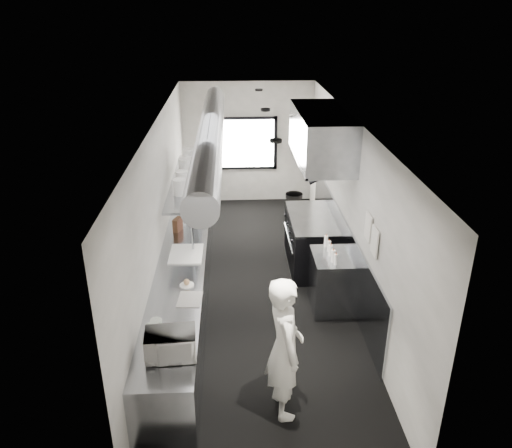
{
  "coord_description": "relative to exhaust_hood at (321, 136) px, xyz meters",
  "views": [
    {
      "loc": [
        -0.38,
        -7.4,
        4.46
      ],
      "look_at": [
        -0.02,
        -0.2,
        1.23
      ],
      "focal_mm": 35.46,
      "sensor_mm": 36.0,
      "label": 1
    }
  ],
  "objects": [
    {
      "name": "far_work_table",
      "position": [
        -2.25,
        2.5,
        -1.94
      ],
      "size": [
        0.7,
        1.2,
        0.9
      ],
      "primitive_type": "cube",
      "color": "gray",
      "rests_on": "floor"
    },
    {
      "name": "notice_sheet_a",
      "position": [
        0.37,
        -1.9,
        -0.79
      ],
      "size": [
        0.02,
        0.28,
        0.38
      ],
      "primitive_type": "cube",
      "color": "white",
      "rests_on": "wall_right"
    },
    {
      "name": "line_cook",
      "position": [
        -0.92,
        -3.53,
        -1.51
      ],
      "size": [
        0.5,
        0.69,
        1.77
      ],
      "primitive_type": "imported",
      "rotation": [
        0.0,
        0.0,
        1.69
      ],
      "color": "silver",
      "rests_on": "floor"
    },
    {
      "name": "wall_front",
      "position": [
        -1.1,
        -4.7,
        -0.99
      ],
      "size": [
        3.0,
        0.02,
        2.8
      ],
      "primitive_type": "cube",
      "color": "silver",
      "rests_on": "floor"
    },
    {
      "name": "squeeze_bottle_a",
      "position": [
        0.01,
        -1.67,
        -1.41
      ],
      "size": [
        0.07,
        0.07,
        0.17
      ],
      "primitive_type": "cylinder",
      "rotation": [
        0.0,
        0.0,
        0.43
      ],
      "color": "white",
      "rests_on": "bottle_station"
    },
    {
      "name": "knife_block",
      "position": [
        -2.4,
        -0.36,
        -1.38
      ],
      "size": [
        0.16,
        0.22,
        0.22
      ],
      "primitive_type": "cube",
      "rotation": [
        0.0,
        0.0,
        -0.37
      ],
      "color": "#552C1E",
      "rests_on": "prep_counter"
    },
    {
      "name": "prep_counter",
      "position": [
        -2.25,
        -1.2,
        -1.94
      ],
      "size": [
        0.7,
        6.0,
        0.9
      ],
      "primitive_type": "cube",
      "color": "gray",
      "rests_on": "floor"
    },
    {
      "name": "range",
      "position": [
        -0.06,
        0.0,
        -1.92
      ],
      "size": [
        0.88,
        1.6,
        0.94
      ],
      "color": "black",
      "rests_on": "floor"
    },
    {
      "name": "cutting_board",
      "position": [
        -2.2,
        -1.25,
        -1.48
      ],
      "size": [
        0.5,
        0.66,
        0.02
      ],
      "primitive_type": "cube",
      "rotation": [
        0.0,
        0.0,
        -0.01
      ],
      "color": "white",
      "rests_on": "prep_counter"
    },
    {
      "name": "deli_tub_b",
      "position": [
        -2.4,
        -3.09,
        -1.44
      ],
      "size": [
        0.15,
        0.15,
        0.1
      ],
      "primitive_type": "cylinder",
      "rotation": [
        0.0,
        0.0,
        -0.03
      ],
      "color": "#B6C2B3",
      "rests_on": "prep_counter"
    },
    {
      "name": "squeeze_bottle_e",
      "position": [
        -0.03,
        -1.08,
        -1.4
      ],
      "size": [
        0.08,
        0.08,
        0.19
      ],
      "primitive_type": "cylinder",
      "rotation": [
        0.0,
        0.0,
        -0.28
      ],
      "color": "white",
      "rests_on": "bottle_station"
    },
    {
      "name": "plate_stack_b",
      "position": [
        -2.3,
        -0.1,
        -0.68
      ],
      "size": [
        0.29,
        0.29,
        0.28
      ],
      "primitive_type": "cylinder",
      "rotation": [
        0.0,
        0.0,
        -0.39
      ],
      "color": "white",
      "rests_on": "pass_shelf"
    },
    {
      "name": "small_plate",
      "position": [
        -2.12,
        -2.16,
        -1.48
      ],
      "size": [
        0.23,
        0.23,
        0.02
      ],
      "primitive_type": "cylinder",
      "rotation": [
        0.0,
        0.0,
        0.2
      ],
      "color": "white",
      "rests_on": "prep_counter"
    },
    {
      "name": "wall_cladding",
      "position": [
        0.38,
        -0.4,
        -1.84
      ],
      "size": [
        0.03,
        5.5,
        1.1
      ],
      "primitive_type": "cube",
      "color": "gray",
      "rests_on": "wall_right"
    },
    {
      "name": "notice_sheet_b",
      "position": [
        0.37,
        -2.25,
        -0.84
      ],
      "size": [
        0.02,
        0.28,
        0.38
      ],
      "primitive_type": "cube",
      "color": "white",
      "rests_on": "wall_right"
    },
    {
      "name": "floor",
      "position": [
        -1.1,
        -0.7,
        -2.39
      ],
      "size": [
        3.0,
        8.0,
        0.01
      ],
      "primitive_type": "cube",
      "color": "black",
      "rests_on": "ground"
    },
    {
      "name": "service_window",
      "position": [
        -1.1,
        3.26,
        -0.99
      ],
      "size": [
        1.36,
        0.05,
        1.25
      ],
      "color": "white",
      "rests_on": "wall_back"
    },
    {
      "name": "ceiling",
      "position": [
        -1.1,
        -0.7,
        0.41
      ],
      "size": [
        3.0,
        8.0,
        0.01
      ],
      "primitive_type": "cube",
      "color": "silver",
      "rests_on": "wall_back"
    },
    {
      "name": "plate_stack_a",
      "position": [
        -2.31,
        -0.43,
        -0.69
      ],
      "size": [
        0.26,
        0.26,
        0.26
      ],
      "primitive_type": "cylinder",
      "rotation": [
        0.0,
        0.0,
        -0.21
      ],
      "color": "white",
      "rests_on": "pass_shelf"
    },
    {
      "name": "pastry",
      "position": [
        -2.12,
        -2.16,
        -1.43
      ],
      "size": [
        0.08,
        0.08,
        0.08
      ],
      "primitive_type": "sphere",
      "color": "tan",
      "rests_on": "small_plate"
    },
    {
      "name": "hvac_duct",
      "position": [
        -1.8,
        -0.3,
        0.16
      ],
      "size": [
        0.4,
        6.4,
        0.4
      ],
      "primitive_type": "cylinder",
      "rotation": [
        1.57,
        0.0,
        0.0
      ],
      "color": "gray",
      "rests_on": "ceiling"
    },
    {
      "name": "plate_stack_d",
      "position": [
        -2.27,
        1.03,
        -0.64
      ],
      "size": [
        0.26,
        0.26,
        0.36
      ],
      "primitive_type": "cylinder",
      "rotation": [
        0.0,
        0.0,
        -0.1
      ],
      "color": "white",
      "rests_on": "pass_shelf"
    },
    {
      "name": "squeeze_bottle_b",
      "position": [
        -0.01,
        -1.59,
        -1.39
      ],
      "size": [
        0.07,
        0.07,
        0.19
      ],
      "primitive_type": "cylinder",
      "rotation": [
        0.0,
        0.0,
        0.13
      ],
      "color": "white",
      "rests_on": "bottle_station"
    },
    {
      "name": "wall_right",
      "position": [
        0.4,
        -0.7,
        -0.99
      ],
      "size": [
        0.02,
        8.0,
        2.8
      ],
      "primitive_type": "cube",
      "color": "silver",
      "rests_on": "floor"
    },
    {
      "name": "wall_left",
      "position": [
        -2.6,
        -0.7,
        -0.99
      ],
      "size": [
        0.02,
        8.0,
        2.8
      ],
      "primitive_type": "cube",
      "color": "silver",
      "rests_on": "floor"
    },
    {
      "name": "pass_shelf",
      "position": [
        -2.29,
        0.3,
        -0.86
      ],
      "size": [
        0.45,
        3.0,
        0.68
      ],
      "color": "gray",
      "rests_on": "prep_counter"
    },
    {
      "name": "exhaust_hood",
      "position": [
        0.0,
        0.0,
        0.0
      ],
      "size": [
        0.81,
        2.2,
        0.88
      ],
      "color": "gray",
      "rests_on": "ceiling"
    },
    {
      "name": "microwave",
      "position": [
        -2.17,
        -3.62,
        -1.34
      ],
      "size": [
        0.53,
        0.42,
        0.3
      ],
      "primitive_type": "imported",
      "rotation": [
        0.0,
        0.0,
        0.08
      ],
      "color": "white",
      "rests_on": "prep_counter"
    },
    {
      "name": "plate_stack_c",
      "position": [
        -2.27,
        0.35,
        -0.63
      ],
      "size": [
        0.27,
        0.27,
        0.37
      ],
      "primitive_type": "cylinder",
      "rotation": [
        0.0,
        0.0,
        0.02
      ],
      "color": "white",
      "rests_on": "pass_shelf"
    },
    {
      "name": "deli_tub_a",
      "position": [
        -2.44,
        -3.21,
        -1.44
      ],
      "size": [
        0.2,
        0.2,
        0.11
      ],
      "primitive_type": "cylinder",
      "rotation": [
        0.0,
        0.0,
        0.4
      ],
      "color": "#B6C2B3",
      "rests_on": "prep_counter"
    },
    {
      "name": "squeeze_bottle_c",
      "position": [
        -0.01,
        -1.39,
        -1.4
      ],
      "size": [
        0.06,
        0.06,
        0.18
      ],
      "primitive_type": "cylinder",
      "rotation": [
        0.0,
        0.0,
        -0.04
      ],
      "color": "white",
      "rests_on": "bottle_station"
    },
    {
      "name": "newspaper",
      "position": [
        -2.05,
        -2.51,
        -1.49
      ],
      "size": [
        0.33,
        0.4,
        0.01
      ],
      "primitive_type": "cube",
      "rotation": [
        0.0,
        0.0,
        -0.08
      ],
      "color": "white",
      "rests_on": "prep_counter"
    },
    {
      "name": "wall_back",
      "position": [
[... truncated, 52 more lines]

